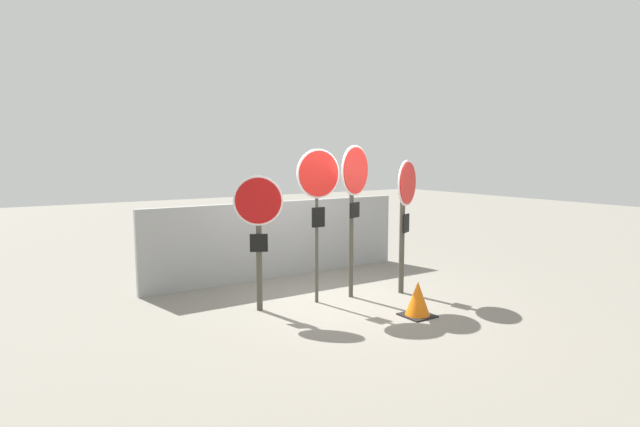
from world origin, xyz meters
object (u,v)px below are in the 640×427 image
at_px(stop_sign_2, 354,188).
at_px(stop_sign_0, 258,219).
at_px(stop_sign_1, 318,187).
at_px(stop_sign_3, 405,204).
at_px(traffic_cone_0, 418,299).

bearing_deg(stop_sign_2, stop_sign_0, 151.00).
xyz_separation_m(stop_sign_1, stop_sign_3, (1.53, -0.31, -0.32)).
xyz_separation_m(stop_sign_1, stop_sign_2, (0.66, -0.04, -0.04)).
bearing_deg(stop_sign_1, traffic_cone_0, -56.24).
bearing_deg(traffic_cone_0, stop_sign_0, 141.32).
bearing_deg(stop_sign_0, stop_sign_3, 16.45).
bearing_deg(traffic_cone_0, stop_sign_2, 98.96).
height_order(stop_sign_2, traffic_cone_0, stop_sign_2).
bearing_deg(stop_sign_1, stop_sign_0, 173.23).
relative_size(stop_sign_3, traffic_cone_0, 4.38).
xyz_separation_m(stop_sign_1, traffic_cone_0, (0.86, -1.34, -1.60)).
distance_m(stop_sign_1, traffic_cone_0, 2.25).
relative_size(stop_sign_2, stop_sign_3, 1.11).
relative_size(stop_sign_0, traffic_cone_0, 3.96).
height_order(stop_sign_0, stop_sign_1, stop_sign_1).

